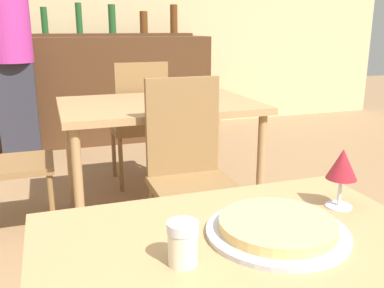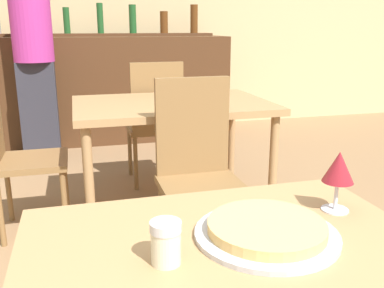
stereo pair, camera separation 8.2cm
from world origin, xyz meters
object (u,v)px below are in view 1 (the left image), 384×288
object	(u,v)px
wine_glass	(342,166)
chair_far_side_front	(189,163)
person_standing	(12,47)
cheese_shaker	(183,243)
pizza_tray	(277,228)
chair_far_side_back	(140,118)

from	to	relation	value
wine_glass	chair_far_side_front	bearing A→B (deg)	93.71
person_standing	wine_glass	size ratio (longest dim) A/B	11.68
wine_glass	person_standing	bearing A→B (deg)	107.09
chair_far_side_front	cheese_shaker	bearing A→B (deg)	-108.88
cheese_shaker	pizza_tray	bearing A→B (deg)	11.44
cheese_shaker	person_standing	world-z (taller)	person_standing
cheese_shaker	person_standing	size ratio (longest dim) A/B	0.05
person_standing	pizza_tray	bearing A→B (deg)	-77.26
chair_far_side_front	cheese_shaker	size ratio (longest dim) A/B	10.40
pizza_tray	chair_far_side_back	bearing A→B (deg)	85.87
chair_far_side_front	pizza_tray	bearing A→B (deg)	-98.22
chair_far_side_front	wine_glass	world-z (taller)	chair_far_side_front
chair_far_side_front	pizza_tray	xyz separation A→B (m)	(-0.17, -1.14, 0.21)
wine_glass	pizza_tray	bearing A→B (deg)	-159.62
pizza_tray	person_standing	xyz separation A→B (m)	(-0.72, 3.20, 0.28)
cheese_shaker	chair_far_side_back	bearing A→B (deg)	80.11
chair_far_side_back	cheese_shaker	world-z (taller)	chair_far_side_back
pizza_tray	cheese_shaker	world-z (taller)	cheese_shaker
chair_far_side_front	cheese_shaker	xyz separation A→B (m)	(-0.41, -1.19, 0.24)
chair_far_side_front	wine_glass	bearing A→B (deg)	-86.29
chair_far_side_front	pizza_tray	size ratio (longest dim) A/B	2.87
pizza_tray	cheese_shaker	bearing A→B (deg)	-168.56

